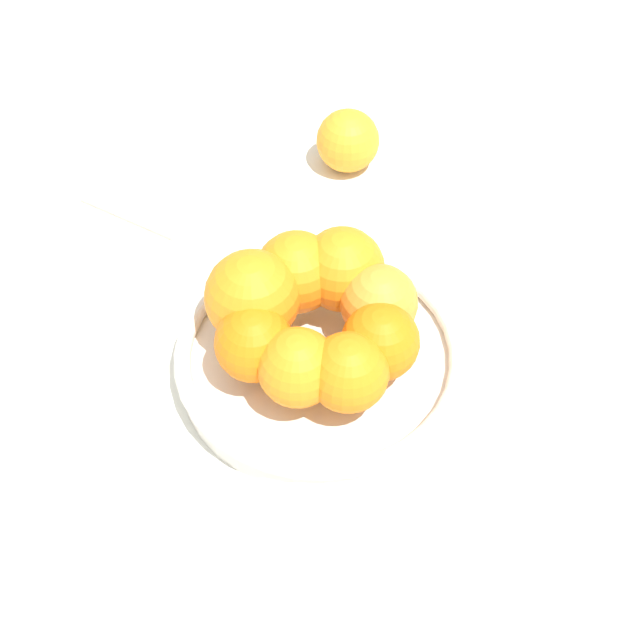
{
  "coord_description": "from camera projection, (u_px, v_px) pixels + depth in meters",
  "views": [
    {
      "loc": [
        -0.27,
        -0.39,
        0.63
      ],
      "look_at": [
        0.0,
        0.0,
        0.07
      ],
      "focal_mm": 50.0,
      "sensor_mm": 36.0,
      "label": 1
    }
  ],
  "objects": [
    {
      "name": "stray_orange",
      "position": [
        348.0,
        141.0,
        0.94
      ],
      "size": [
        0.07,
        0.07,
        0.07
      ],
      "primitive_type": "sphere",
      "color": "orange",
      "rests_on": "ground_plane"
    },
    {
      "name": "ground_plane",
      "position": [
        320.0,
        371.0,
        0.79
      ],
      "size": [
        4.0,
        4.0,
        0.0
      ],
      "primitive_type": "plane",
      "color": "silver"
    },
    {
      "name": "orange_pile",
      "position": [
        313.0,
        313.0,
        0.74
      ],
      "size": [
        0.17,
        0.18,
        0.08
      ],
      "color": "orange",
      "rests_on": "fruit_bowl"
    },
    {
      "name": "fruit_bowl",
      "position": [
        320.0,
        358.0,
        0.77
      ],
      "size": [
        0.25,
        0.25,
        0.03
      ],
      "color": "silver",
      "rests_on": "ground_plane"
    },
    {
      "name": "napkin_folded",
      "position": [
        159.0,
        186.0,
        0.94
      ],
      "size": [
        0.16,
        0.16,
        0.01
      ],
      "primitive_type": "cube",
      "rotation": [
        0.0,
        0.0,
        0.44
      ],
      "color": "beige",
      "rests_on": "ground_plane"
    }
  ]
}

